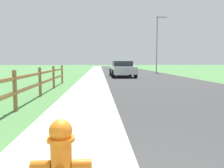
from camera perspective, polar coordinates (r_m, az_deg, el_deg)
The scene contains 8 objects.
ground_plane at distance 26.61m, azimuth -2.20°, elevation 2.81°, with size 120.00×120.00×0.00m, color #497B41.
road_asphalt at distance 28.88m, azimuth 4.69°, elevation 3.04°, with size 7.00×66.00×0.01m, color #323232.
curb_concrete at distance 28.71m, azimuth -8.29°, elevation 2.98°, with size 6.00×66.00×0.01m, color #9FB599.
grass_verge at distance 28.88m, azimuth -11.26°, elevation 2.95°, with size 5.00×66.00×0.00m, color #497B41.
fire_hydrant at distance 2.35m, azimuth -12.79°, elevation -18.48°, with size 0.59×0.48×0.82m.
rail_fence at distance 7.88m, azimuth -20.17°, elevation 0.27°, with size 0.11×13.19×1.14m.
parked_suv_silver at distance 20.19m, azimuth 2.64°, elevation 3.91°, with size 2.18×4.49×1.40m.
street_lamp at distance 27.54m, azimuth 11.55°, elevation 10.99°, with size 1.17×0.20×6.65m.
Camera 1 is at (-0.51, -1.57, 1.37)m, focal length 36.04 mm.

